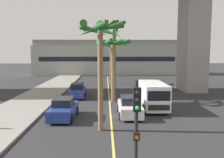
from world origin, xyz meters
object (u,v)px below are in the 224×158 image
Objects in this scene: car_queue_front at (130,107)px; traffic_light_median_near at (136,126)px; palm_tree_near_median at (111,48)px; palm_tree_mid_median at (113,50)px; palm_tree_far_median at (114,37)px; palm_tree_farthest_median at (100,41)px; car_queue_third at (78,91)px; delivery_van at (153,95)px; car_queue_second at (64,109)px.

traffic_light_median_near is (-0.95, -11.35, 1.99)m from car_queue_front.
car_queue_front is at bearing -86.85° from palm_tree_near_median.
palm_tree_far_median reaches higher than palm_tree_mid_median.
car_queue_front is 0.58× the size of palm_tree_farthest_median.
car_queue_front is at bearing 85.21° from traffic_light_median_near.
car_queue_third is 12.95m from palm_tree_near_median.
palm_tree_mid_median reaches higher than car_queue_front.
palm_tree_near_median is (-3.37, 17.13, 4.41)m from delivery_van.
car_queue_front is at bearing -57.63° from car_queue_third.
car_queue_third is 0.45× the size of palm_tree_far_median.
car_queue_third is at bearing -131.03° from palm_tree_far_median.
car_queue_third is (0.07, 8.65, 0.00)m from car_queue_second.
car_queue_front is 0.98× the size of traffic_light_median_near.
traffic_light_median_near is at bearing -77.91° from car_queue_third.
palm_tree_far_median is at bearing -87.38° from palm_tree_near_median.
palm_tree_far_median reaches higher than traffic_light_median_near.
delivery_van reaches higher than car_queue_front.
car_queue_third is at bearing 102.09° from traffic_light_median_near.
traffic_light_median_near reaches higher than car_queue_second.
delivery_van is 12.69m from palm_tree_far_median.
car_queue_front is 9.55m from car_queue_third.
delivery_van is 8.62m from palm_tree_farthest_median.
palm_tree_near_median is (-0.11, 30.66, 2.98)m from traffic_light_median_near.
delivery_van is 18.00m from palm_tree_near_median.
palm_tree_near_median is at bearing 101.13° from delivery_van.
palm_tree_far_median is (4.34, 4.98, 6.36)m from car_queue_third.
palm_tree_mid_median is 0.70× the size of palm_tree_far_median.
palm_tree_far_median reaches higher than palm_tree_farthest_median.
delivery_van is (7.49, 2.77, 0.57)m from car_queue_second.
traffic_light_median_near is at bearing -94.79° from car_queue_front.
car_queue_front is at bearing -86.60° from palm_tree_far_median.
delivery_van is 0.57× the size of palm_tree_far_median.
car_queue_third is 0.79× the size of delivery_van.
car_queue_second is at bearing -101.71° from palm_tree_near_median.
car_queue_third is 0.64× the size of palm_tree_mid_median.
delivery_van is 0.75× the size of palm_tree_near_median.
palm_tree_mid_median reaches higher than traffic_light_median_near.
delivery_van is at bearing 20.30° from car_queue_second.
palm_tree_far_median is 1.31× the size of palm_tree_farthest_median.
palm_tree_near_median is (-1.06, 19.31, 4.98)m from car_queue_front.
palm_tree_farthest_median is at bearing -128.17° from delivery_van.
delivery_van is (2.31, 2.18, 0.57)m from car_queue_front.
car_queue_front and car_queue_second have the same top height.
palm_tree_farthest_median reaches higher than delivery_van.
car_queue_second is 0.99× the size of traffic_light_median_near.
palm_tree_mid_median is at bearing -90.46° from palm_tree_near_median.
delivery_van is 6.23m from palm_tree_mid_median.
palm_tree_far_median is (0.18, 24.40, 4.37)m from traffic_light_median_near.
car_queue_second is 1.00× the size of car_queue_third.
delivery_van is 0.75× the size of palm_tree_farthest_median.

